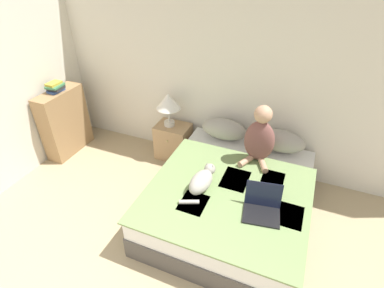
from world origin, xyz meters
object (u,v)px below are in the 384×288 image
(laptop_open, at_px, (262,208))
(book_stack_top, at_px, (55,87))
(pillow_near, at_px, (224,129))
(nightstand, at_px, (173,141))
(person_sitting, at_px, (260,138))
(bookshelf, at_px, (65,122))
(table_lamp, at_px, (168,102))
(bed, at_px, (231,199))
(cat_tabby, at_px, (202,181))
(pillow_far, at_px, (280,141))

(laptop_open, bearing_deg, book_stack_top, 158.35)
(pillow_near, relative_size, nightstand, 1.14)
(person_sitting, xyz_separation_m, bookshelf, (-2.80, -0.17, -0.33))
(pillow_near, distance_m, table_lamp, 0.83)
(person_sitting, height_order, nightstand, person_sitting)
(bed, height_order, book_stack_top, book_stack_top)
(bed, distance_m, book_stack_top, 2.79)
(table_lamp, bearing_deg, cat_tabby, -48.88)
(cat_tabby, xyz_separation_m, bookshelf, (-2.37, 0.55, -0.12))
(pillow_near, bearing_deg, table_lamp, -179.07)
(person_sitting, height_order, bookshelf, person_sitting)
(bookshelf, relative_size, book_stack_top, 3.97)
(person_sitting, xyz_separation_m, table_lamp, (-1.31, 0.28, 0.07))
(cat_tabby, distance_m, bookshelf, 2.44)
(nightstand, xyz_separation_m, bookshelf, (-1.54, -0.46, 0.22))
(cat_tabby, distance_m, table_lamp, 1.37)
(nightstand, bearing_deg, bed, -35.58)
(pillow_far, bearing_deg, bookshelf, -171.14)
(pillow_near, bearing_deg, pillow_far, 0.00)
(pillow_far, relative_size, laptop_open, 1.51)
(person_sitting, distance_m, book_stack_top, 2.82)
(laptop_open, bearing_deg, pillow_near, 114.17)
(person_sitting, xyz_separation_m, book_stack_top, (-2.80, -0.17, 0.22))
(pillow_near, relative_size, person_sitting, 0.83)
(cat_tabby, distance_m, nightstand, 1.36)
(cat_tabby, xyz_separation_m, laptop_open, (0.66, -0.10, -0.05))
(person_sitting, bearing_deg, nightstand, 167.30)
(cat_tabby, bearing_deg, nightstand, 46.47)
(table_lamp, xyz_separation_m, book_stack_top, (-1.49, -0.46, 0.16))
(pillow_near, xyz_separation_m, table_lamp, (-0.80, -0.01, 0.24))
(bed, distance_m, pillow_near, 0.97)
(pillow_near, distance_m, book_stack_top, 2.37)
(book_stack_top, bearing_deg, pillow_near, 11.61)
(nightstand, distance_m, bookshelf, 1.62)
(pillow_near, relative_size, bookshelf, 0.62)
(cat_tabby, bearing_deg, table_lamp, 48.13)
(cat_tabby, bearing_deg, person_sitting, -23.46)
(cat_tabby, distance_m, book_stack_top, 2.48)
(bookshelf, bearing_deg, nightstand, 16.60)
(nightstand, bearing_deg, pillow_near, 0.95)
(person_sitting, bearing_deg, book_stack_top, -176.47)
(bed, distance_m, cat_tabby, 0.50)
(nightstand, relative_size, table_lamp, 1.09)
(laptop_open, bearing_deg, cat_tabby, 162.16)
(bed, distance_m, nightstand, 1.37)
(bed, xyz_separation_m, bookshelf, (-2.65, 0.34, 0.24))
(person_sitting, xyz_separation_m, laptop_open, (0.23, -0.83, -0.26))
(pillow_near, xyz_separation_m, laptop_open, (0.75, -1.12, -0.08))
(pillow_near, xyz_separation_m, pillow_far, (0.73, 0.00, 0.00))
(bed, height_order, pillow_far, pillow_far)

